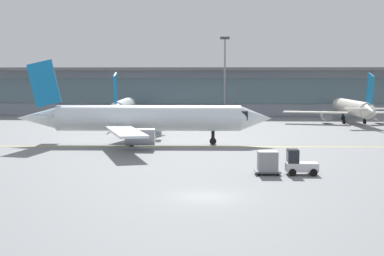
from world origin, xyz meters
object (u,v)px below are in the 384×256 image
object	(u,v)px
taxiing_regional_jet	(145,119)
baggage_tug	(299,164)
gate_airplane_2	(353,108)
apron_light_mast_1	(225,74)
gate_airplane_1	(123,107)
cargo_dolly_lead	(268,162)

from	to	relation	value
taxiing_regional_jet	baggage_tug	size ratio (longest dim) A/B	11.35
gate_airplane_2	taxiing_regional_jet	size ratio (longest dim) A/B	0.85
apron_light_mast_1	baggage_tug	bearing A→B (deg)	-84.40
gate_airplane_2	apron_light_mast_1	world-z (taller)	apron_light_mast_1
gate_airplane_1	taxiing_regional_jet	world-z (taller)	taxiing_regional_jet
baggage_tug	apron_light_mast_1	distance (m)	65.92
taxiing_regional_jet	baggage_tug	bearing A→B (deg)	-55.15
apron_light_mast_1	taxiing_regional_jet	bearing A→B (deg)	-101.54
cargo_dolly_lead	apron_light_mast_1	xyz separation A→B (m)	(-3.81, 65.28, 7.31)
gate_airplane_2	cargo_dolly_lead	bearing A→B (deg)	158.84
gate_airplane_2	taxiing_regional_jet	xyz separation A→B (m)	(-30.77, -32.47, 0.45)
gate_airplane_2	apron_light_mast_1	xyz separation A→B (m)	(-21.65, 12.19, 5.83)
gate_airplane_1	gate_airplane_2	world-z (taller)	gate_airplane_1
gate_airplane_2	baggage_tug	bearing A→B (deg)	161.35
gate_airplane_1	cargo_dolly_lead	distance (m)	57.12
gate_airplane_1	gate_airplane_2	xyz separation A→B (m)	(39.09, 0.10, -0.02)
gate_airplane_1	apron_light_mast_1	size ratio (longest dim) A/B	1.68
gate_airplane_1	cargo_dolly_lead	world-z (taller)	gate_airplane_1
taxiing_regional_jet	cargo_dolly_lead	bearing A→B (deg)	-60.14
taxiing_regional_jet	apron_light_mast_1	size ratio (longest dim) A/B	1.96
taxiing_regional_jet	cargo_dolly_lead	xyz separation A→B (m)	(12.93, -20.62, -1.94)
gate_airplane_1	baggage_tug	xyz separation A→B (m)	(23.82, -52.90, -1.66)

